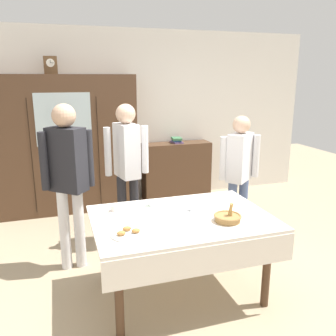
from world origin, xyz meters
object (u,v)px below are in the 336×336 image
bookshelf_low (176,171)px  book_stack (177,140)px  wall_cabinet (65,145)px  tea_cup_mid_left (115,209)px  spoon_front_edge (200,228)px  spoon_mid_left (142,221)px  bread_basket (228,217)px  tea_cup_center (194,208)px  person_behind_table_right (68,171)px  mantel_clock (51,65)px  person_by_cabinet (239,167)px  pastry_plate (128,233)px  dining_table (183,229)px  person_behind_table_left (127,160)px  tea_cup_near_left (152,204)px

bookshelf_low → book_stack: bearing=-104.0°
wall_cabinet → tea_cup_mid_left: (0.36, -2.25, -0.21)m
spoon_front_edge → spoon_mid_left: size_ratio=1.00×
tea_cup_mid_left → bread_basket: bearing=-30.4°
tea_cup_center → wall_cabinet: bearing=113.1°
bookshelf_low → person_behind_table_right: 2.60m
bread_basket → person_behind_table_right: size_ratio=0.14×
mantel_clock → person_by_cabinet: (2.07, -1.66, -1.20)m
wall_cabinet → pastry_plate: wall_cabinet is taller
dining_table → tea_cup_center: (0.15, 0.13, 0.13)m
person_behind_table_left → bookshelf_low: bearing=51.8°
tea_cup_mid_left → wall_cabinet: bearing=99.0°
mantel_clock → wall_cabinet: bearing=0.3°
person_behind_table_right → book_stack: bearing=45.4°
dining_table → tea_cup_center: bearing=40.3°
tea_cup_center → bread_basket: 0.37m
spoon_front_edge → mantel_clock: bearing=110.8°
book_stack → bread_basket: (-0.50, -2.82, -0.17)m
tea_cup_mid_left → person_by_cabinet: size_ratio=0.08×
dining_table → bread_basket: size_ratio=6.56×
bread_basket → person_behind_table_right: (-1.27, 1.02, 0.26)m
dining_table → spoon_mid_left: bearing=172.4°
book_stack → spoon_front_edge: bearing=-105.3°
book_stack → spoon_mid_left: bearing=-114.9°
person_behind_table_right → person_by_cabinet: size_ratio=1.12×
spoon_mid_left → bookshelf_low: bearing=65.1°
bread_basket → spoon_mid_left: bread_basket is taller
spoon_front_edge → book_stack: bearing=74.7°
person_behind_table_right → spoon_front_edge: bearing=-47.6°
pastry_plate → person_behind_table_right: bearing=111.2°
mantel_clock → person_behind_table_right: mantel_clock is taller
pastry_plate → person_by_cabinet: bearing=35.3°
wall_cabinet → tea_cup_mid_left: size_ratio=15.97×
tea_cup_center → mantel_clock: bearing=115.3°
mantel_clock → pastry_plate: bearing=-80.1°
mantel_clock → tea_cup_center: mantel_clock is taller
book_stack → dining_table: bearing=-107.8°
dining_table → book_stack: book_stack is taller
spoon_front_edge → person_by_cabinet: person_by_cabinet is taller
bread_basket → person_by_cabinet: person_by_cabinet is taller
tea_cup_near_left → pastry_plate: tea_cup_near_left is taller
tea_cup_center → bread_basket: bearing=-58.2°
tea_cup_near_left → person_behind_table_left: (-0.06, 0.89, 0.23)m
mantel_clock → tea_cup_center: (1.16, -2.46, -1.34)m
mantel_clock → bread_basket: 3.36m
tea_cup_center → spoon_front_edge: bearing=-103.6°
mantel_clock → book_stack: 2.19m
spoon_mid_left → person_by_cabinet: size_ratio=0.08×
tea_cup_mid_left → bread_basket: (0.89, -0.52, 0.01)m
tea_cup_mid_left → dining_table: bearing=-31.8°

